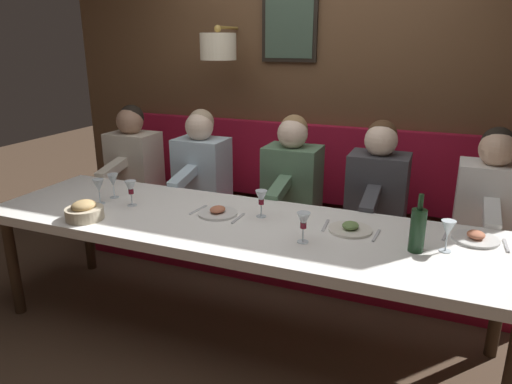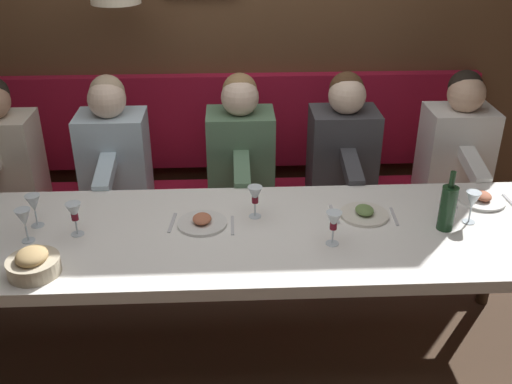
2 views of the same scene
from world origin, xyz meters
The scene contains 20 objects.
ground_plane centered at (0.00, 0.00, 0.00)m, with size 12.00×12.00×0.00m, color #4C3828.
dining_table centered at (0.00, 0.00, 0.68)m, with size 0.90×3.10×0.74m.
banquette_bench centered at (0.89, 0.00, 0.23)m, with size 0.52×3.30×0.45m, color maroon.
back_wall_panel centered at (1.46, 0.01, 1.36)m, with size 0.59×4.50×2.90m.
diner_nearest centered at (0.88, -1.37, 0.82)m, with size 0.60×0.40×0.79m.
diner_near centered at (0.88, -0.67, 0.82)m, with size 0.60×0.40×0.79m.
diner_middle centered at (0.88, -0.05, 0.82)m, with size 0.60×0.40×0.79m.
diner_far centered at (0.88, 0.71, 0.82)m, with size 0.60×0.40×0.79m.
diner_farthest centered at (0.88, 1.36, 0.82)m, with size 0.60×0.40×0.79m.
place_setting_0 centered at (0.12, -0.64, 0.75)m, with size 0.24×0.32×0.05m.
place_setting_1 centered at (0.24, -1.28, 0.75)m, with size 0.24×0.32×0.05m.
place_setting_2 centered at (0.07, 0.16, 0.75)m, with size 0.24×0.31×0.05m.
wine_glass_0 centered at (0.01, 0.74, 0.86)m, with size 0.07×0.07×0.16m.
wine_glass_1 centered at (0.09, 0.95, 0.86)m, with size 0.07×0.07×0.16m.
wine_glass_2 centered at (-0.13, -0.44, 0.86)m, with size 0.07×0.07×0.16m.
wine_glass_3 centered at (0.13, -0.10, 0.86)m, with size 0.07×0.07×0.16m.
wine_glass_4 centered at (0.03, -1.13, 0.86)m, with size 0.07×0.07×0.16m.
wine_glass_5 centered at (-0.04, 0.95, 0.86)m, with size 0.07×0.07×0.16m.
wine_bottle centered at (-0.02, -0.99, 0.86)m, with size 0.08×0.08×0.30m.
bread_bowl centered at (-0.30, 0.85, 0.79)m, with size 0.22×0.22×0.12m.
Camera 2 is at (-2.38, 0.01, 2.19)m, focal length 41.38 mm.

